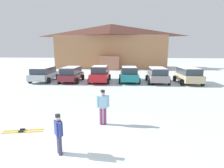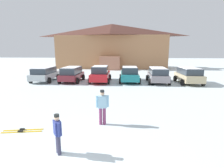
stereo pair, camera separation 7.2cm
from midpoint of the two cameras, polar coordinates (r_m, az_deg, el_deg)
ski_lodge at (r=36.10m, az=0.02°, el=12.33°), size 21.76×9.23×8.63m
parked_silver_wagon at (r=21.28m, az=-21.03°, el=3.20°), size 2.41×4.44×1.60m
parked_maroon_van at (r=20.03m, az=-12.88°, el=3.28°), size 2.19×4.10×1.66m
parked_red_sedan at (r=19.46m, az=-3.70°, el=3.30°), size 2.36×4.69×1.79m
parked_teal_hatchback at (r=19.59m, az=5.83°, el=3.21°), size 2.34×4.61×1.70m
parked_grey_wagon at (r=19.51m, az=14.82°, el=2.98°), size 2.22×4.14×1.65m
parked_beige_suv at (r=20.19m, az=23.86°, el=2.73°), size 2.33×4.14×1.69m
skier_teen_in_navy_coat at (r=6.26m, az=-17.03°, el=-14.68°), size 0.36×0.44×1.41m
skier_adult_in_blue_parka at (r=8.19m, az=-2.92°, el=-6.92°), size 0.60×0.33×1.67m
pair_of_skis at (r=8.75m, az=-27.04°, el=-13.43°), size 1.71×0.59×0.08m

